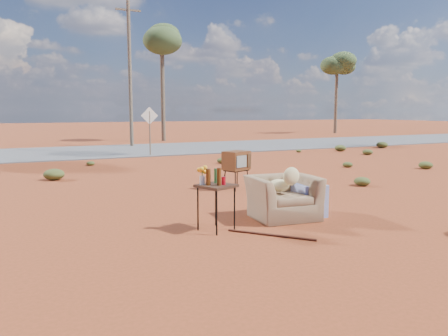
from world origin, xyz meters
name	(u,v)px	position (x,y,z in m)	size (l,w,h in m)	color
ground	(249,218)	(0.00, 0.00, 0.00)	(140.00, 140.00, 0.00)	maroon
highway	(104,151)	(0.00, 15.00, 0.02)	(140.00, 7.00, 0.04)	#565659
armchair	(288,191)	(0.68, -0.28, 0.50)	(1.54, 0.94, 1.08)	brown
tv_unit	(236,161)	(1.16, 2.81, 0.74)	(0.75, 0.68, 1.00)	black
side_table	(213,183)	(-0.98, -0.51, 0.82)	(0.72, 0.72, 1.11)	#3C2316
rusty_bar	(271,235)	(-0.27, -1.24, 0.02)	(0.04, 0.04, 1.50)	#481C13
road_sign	(150,122)	(1.50, 12.00, 1.50)	(0.78, 0.06, 2.19)	brown
eucalyptus_center	(162,42)	(5.00, 21.00, 6.43)	(3.20, 3.20, 7.60)	brown
eucalyptus_right	(337,66)	(22.00, 24.00, 5.94)	(3.20, 3.20, 7.10)	brown
utility_pole_center	(130,72)	(2.00, 17.50, 4.15)	(1.40, 0.20, 8.00)	brown
scrub_patch	(145,180)	(-0.82, 4.41, 0.14)	(17.49, 8.07, 0.33)	#465023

